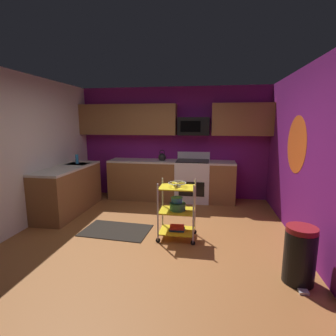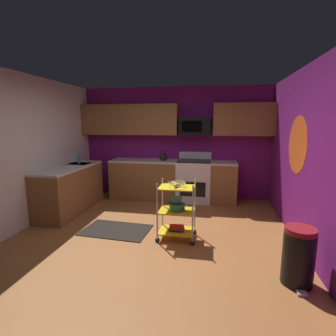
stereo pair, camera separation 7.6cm
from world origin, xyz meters
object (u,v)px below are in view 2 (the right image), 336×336
object	(u,v)px
fruit_bowl	(177,184)
trash_can	(298,256)
mixing_bowl_large	(177,206)
dish_soap_bottle	(79,159)
rolling_cart	(177,211)
book_stack	(177,228)
oven_range	(194,180)
kettle	(164,157)
mixing_bowl_small	(176,200)
microwave	(195,126)

from	to	relation	value
fruit_bowl	trash_can	world-z (taller)	fruit_bowl
mixing_bowl_large	dish_soap_bottle	world-z (taller)	dish_soap_bottle
rolling_cart	book_stack	xyz separation A→B (m)	(-0.00, -0.00, -0.29)
fruit_bowl	dish_soap_bottle	distance (m)	2.64
rolling_cart	dish_soap_bottle	xyz separation A→B (m)	(-2.31, 1.28, 0.57)
oven_range	book_stack	distance (m)	2.07
kettle	trash_can	bearing A→B (deg)	-54.31
mixing_bowl_small	microwave	bearing A→B (deg)	87.15
rolling_cart	dish_soap_bottle	world-z (taller)	dish_soap_bottle
mixing_bowl_small	book_stack	bearing A→B (deg)	-70.05
fruit_bowl	book_stack	world-z (taller)	fruit_bowl
mixing_bowl_small	trash_can	size ratio (longest dim) A/B	0.28
fruit_bowl	trash_can	size ratio (longest dim) A/B	0.41
oven_range	kettle	size ratio (longest dim) A/B	4.17
oven_range	trash_can	bearing A→B (deg)	-64.50
mixing_bowl_large	book_stack	distance (m)	0.35
microwave	kettle	xyz separation A→B (m)	(-0.71, -0.11, -0.70)
rolling_cart	kettle	xyz separation A→B (m)	(-0.61, 2.04, 0.54)
fruit_bowl	book_stack	distance (m)	0.71
rolling_cart	trash_can	bearing A→B (deg)	-30.92
rolling_cart	trash_can	distance (m)	1.75
mixing_bowl_small	book_stack	world-z (taller)	mixing_bowl_small
mixing_bowl_large	kettle	bearing A→B (deg)	106.81
oven_range	dish_soap_bottle	world-z (taller)	dish_soap_bottle
book_stack	kettle	xyz separation A→B (m)	(-0.61, 2.04, 0.83)
mixing_bowl_large	kettle	size ratio (longest dim) A/B	0.95
rolling_cart	trash_can	world-z (taller)	rolling_cart
microwave	kettle	bearing A→B (deg)	-171.27
kettle	mixing_bowl_small	bearing A→B (deg)	-73.41
mixing_bowl_large	kettle	distance (m)	2.18
microwave	kettle	size ratio (longest dim) A/B	2.65
mixing_bowl_small	book_stack	size ratio (longest dim) A/B	0.78
mixing_bowl_large	trash_can	distance (m)	1.75
kettle	dish_soap_bottle	distance (m)	1.86
fruit_bowl	kettle	xyz separation A→B (m)	(-0.61, 2.04, 0.12)
kettle	book_stack	bearing A→B (deg)	-73.37
book_stack	oven_range	bearing A→B (deg)	87.24
fruit_bowl	book_stack	xyz separation A→B (m)	(0.00, 0.00, -0.71)
mixing_bowl_large	book_stack	size ratio (longest dim) A/B	1.07
fruit_bowl	mixing_bowl_small	size ratio (longest dim) A/B	1.49
microwave	dish_soap_bottle	bearing A→B (deg)	-160.16
rolling_cart	fruit_bowl	distance (m)	0.42
kettle	dish_soap_bottle	xyz separation A→B (m)	(-1.70, -0.76, 0.02)
book_stack	trash_can	world-z (taller)	trash_can
fruit_bowl	mixing_bowl_large	size ratio (longest dim) A/B	1.08
rolling_cart	microwave	bearing A→B (deg)	87.39
oven_range	microwave	world-z (taller)	microwave
trash_can	book_stack	bearing A→B (deg)	149.08
book_stack	trash_can	xyz separation A→B (m)	(1.50, -0.90, 0.16)
microwave	mixing_bowl_large	size ratio (longest dim) A/B	2.78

